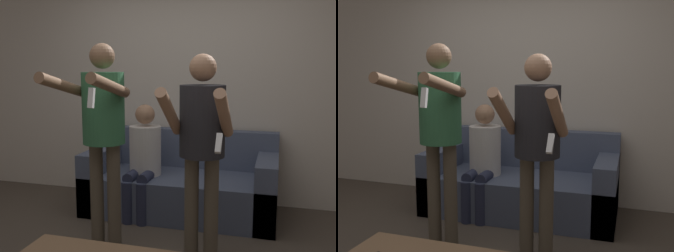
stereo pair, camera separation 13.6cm
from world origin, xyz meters
The scene contains 5 objects.
wall_back centered at (0.00, 1.85, 1.35)m, with size 6.40×0.06×2.70m.
couch centered at (0.07, 1.39, 0.28)m, with size 1.92×0.87×0.82m.
person_standing_left centered at (-0.33, 0.37, 1.06)m, with size 0.46×0.77×1.68m.
person_standing_right centered at (0.47, 0.38, 1.00)m, with size 0.46×0.66×1.59m.
person_seated centered at (-0.28, 1.19, 0.62)m, with size 0.32×0.54×1.13m.
Camera 2 is at (1.14, -2.41, 1.49)m, focal length 42.00 mm.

